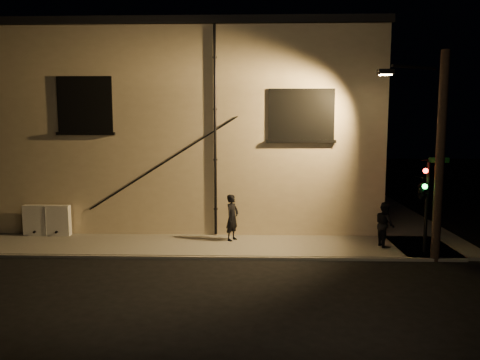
{
  "coord_description": "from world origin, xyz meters",
  "views": [
    {
      "loc": [
        -0.24,
        -15.66,
        4.7
      ],
      "look_at": [
        -0.78,
        1.8,
        2.53
      ],
      "focal_mm": 35.0,
      "sensor_mm": 36.0,
      "label": 1
    }
  ],
  "objects_px": {
    "utility_cabinet": "(47,220)",
    "pedestrian_a": "(232,217)",
    "pedestrian_b": "(385,224)",
    "streetlamp_pole": "(437,151)",
    "traffic_signal": "(423,190)"
  },
  "relations": [
    {
      "from": "pedestrian_a",
      "to": "traffic_signal",
      "type": "xyz_separation_m",
      "value": [
        6.68,
        -1.61,
        1.36
      ]
    },
    {
      "from": "utility_cabinet",
      "to": "pedestrian_a",
      "type": "relative_size",
      "value": 1.05
    },
    {
      "from": "pedestrian_a",
      "to": "traffic_signal",
      "type": "height_order",
      "value": "traffic_signal"
    },
    {
      "from": "streetlamp_pole",
      "to": "pedestrian_a",
      "type": "bearing_deg",
      "value": 163.44
    },
    {
      "from": "pedestrian_a",
      "to": "streetlamp_pole",
      "type": "height_order",
      "value": "streetlamp_pole"
    },
    {
      "from": "pedestrian_b",
      "to": "traffic_signal",
      "type": "bearing_deg",
      "value": -141.37
    },
    {
      "from": "utility_cabinet",
      "to": "streetlamp_pole",
      "type": "height_order",
      "value": "streetlamp_pole"
    },
    {
      "from": "utility_cabinet",
      "to": "pedestrian_a",
      "type": "xyz_separation_m",
      "value": [
        7.56,
        -0.56,
        0.28
      ]
    },
    {
      "from": "pedestrian_a",
      "to": "pedestrian_b",
      "type": "xyz_separation_m",
      "value": [
        5.68,
        -0.71,
        -0.07
      ]
    },
    {
      "from": "pedestrian_a",
      "to": "utility_cabinet",
      "type": "bearing_deg",
      "value": 116.06
    },
    {
      "from": "utility_cabinet",
      "to": "traffic_signal",
      "type": "xyz_separation_m",
      "value": [
        14.24,
        -2.17,
        1.64
      ]
    },
    {
      "from": "pedestrian_b",
      "to": "streetlamp_pole",
      "type": "bearing_deg",
      "value": -147.04
    },
    {
      "from": "pedestrian_b",
      "to": "streetlamp_pole",
      "type": "distance_m",
      "value": 3.34
    },
    {
      "from": "utility_cabinet",
      "to": "pedestrian_a",
      "type": "distance_m",
      "value": 7.58
    },
    {
      "from": "pedestrian_a",
      "to": "pedestrian_b",
      "type": "distance_m",
      "value": 5.73
    }
  ]
}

